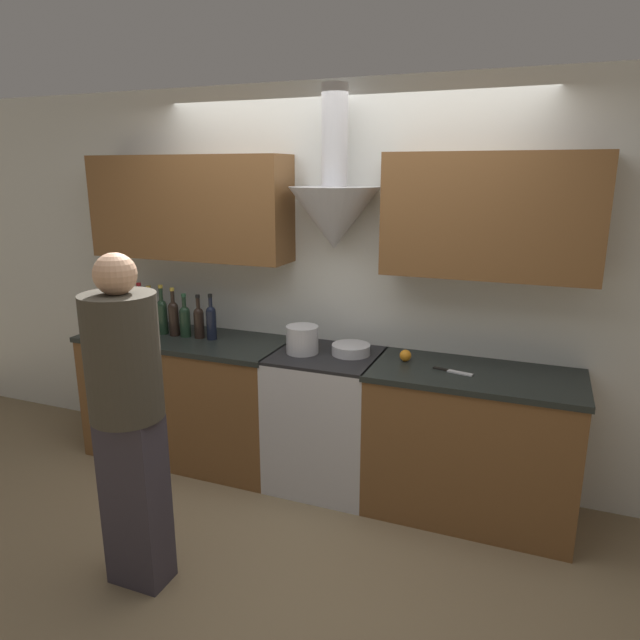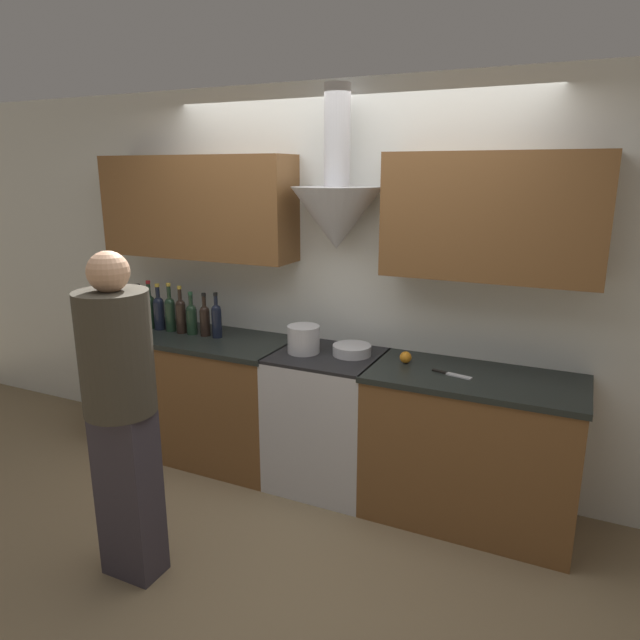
% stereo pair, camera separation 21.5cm
% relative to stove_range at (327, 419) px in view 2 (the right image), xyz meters
% --- Properties ---
extents(ground_plane, '(12.00, 12.00, 0.00)m').
position_rel_stove_range_xyz_m(ground_plane, '(0.00, -0.35, -0.46)').
color(ground_plane, '#847051').
extents(wall_back, '(8.40, 0.57, 2.60)m').
position_rel_stove_range_xyz_m(wall_back, '(-0.05, 0.26, 1.02)').
color(wall_back, silver).
rests_on(wall_back, ground_plane).
extents(counter_left, '(1.49, 0.62, 0.91)m').
position_rel_stove_range_xyz_m(counter_left, '(-1.07, -0.00, -0.00)').
color(counter_left, brown).
rests_on(counter_left, ground_plane).
extents(counter_right, '(1.23, 0.62, 0.91)m').
position_rel_stove_range_xyz_m(counter_right, '(0.94, -0.00, -0.00)').
color(counter_right, brown).
rests_on(counter_right, ground_plane).
extents(stove_range, '(0.67, 0.60, 0.91)m').
position_rel_stove_range_xyz_m(stove_range, '(0.00, 0.00, 0.00)').
color(stove_range, silver).
rests_on(stove_range, ground_plane).
extents(wine_bottle_0, '(0.07, 0.07, 0.35)m').
position_rel_stove_range_xyz_m(wine_bottle_0, '(-1.73, 0.02, 0.59)').
color(wine_bottle_0, black).
rests_on(wine_bottle_0, counter_left).
extents(wine_bottle_1, '(0.07, 0.07, 0.31)m').
position_rel_stove_range_xyz_m(wine_bottle_1, '(-1.64, 0.02, 0.58)').
color(wine_bottle_1, black).
rests_on(wine_bottle_1, counter_left).
extents(wine_bottle_2, '(0.08, 0.08, 0.33)m').
position_rel_stove_range_xyz_m(wine_bottle_2, '(-1.54, 0.00, 0.59)').
color(wine_bottle_2, black).
rests_on(wine_bottle_2, counter_left).
extents(wine_bottle_3, '(0.08, 0.08, 0.36)m').
position_rel_stove_range_xyz_m(wine_bottle_3, '(-1.45, 0.02, 0.59)').
color(wine_bottle_3, black).
rests_on(wine_bottle_3, counter_left).
extents(wine_bottle_4, '(0.08, 0.08, 0.34)m').
position_rel_stove_range_xyz_m(wine_bottle_4, '(-1.36, 0.02, 0.59)').
color(wine_bottle_4, black).
rests_on(wine_bottle_4, counter_left).
extents(wine_bottle_5, '(0.07, 0.07, 0.36)m').
position_rel_stove_range_xyz_m(wine_bottle_5, '(-1.26, 0.01, 0.59)').
color(wine_bottle_5, black).
rests_on(wine_bottle_5, counter_left).
extents(wine_bottle_6, '(0.07, 0.07, 0.35)m').
position_rel_stove_range_xyz_m(wine_bottle_6, '(-1.16, 0.01, 0.59)').
color(wine_bottle_6, black).
rests_on(wine_bottle_6, counter_left).
extents(wine_bottle_7, '(0.08, 0.08, 0.31)m').
position_rel_stove_range_xyz_m(wine_bottle_7, '(-1.07, 0.01, 0.58)').
color(wine_bottle_7, black).
rests_on(wine_bottle_7, counter_left).
extents(wine_bottle_8, '(0.07, 0.07, 0.31)m').
position_rel_stove_range_xyz_m(wine_bottle_8, '(-0.96, 0.02, 0.57)').
color(wine_bottle_8, black).
rests_on(wine_bottle_8, counter_left).
extents(wine_bottle_9, '(0.07, 0.07, 0.32)m').
position_rel_stove_range_xyz_m(wine_bottle_9, '(-0.86, 0.02, 0.58)').
color(wine_bottle_9, black).
rests_on(wine_bottle_9, counter_left).
extents(stock_pot, '(0.21, 0.21, 0.18)m').
position_rel_stove_range_xyz_m(stock_pot, '(-0.15, -0.03, 0.54)').
color(stock_pot, silver).
rests_on(stock_pot, stove_range).
extents(mixing_bowl, '(0.25, 0.25, 0.06)m').
position_rel_stove_range_xyz_m(mixing_bowl, '(0.15, 0.05, 0.48)').
color(mixing_bowl, silver).
rests_on(mixing_bowl, stove_range).
extents(orange_fruit, '(0.07, 0.07, 0.07)m').
position_rel_stove_range_xyz_m(orange_fruit, '(0.51, 0.05, 0.49)').
color(orange_fruit, orange).
rests_on(orange_fruit, counter_right).
extents(chefs_knife, '(0.24, 0.08, 0.01)m').
position_rel_stove_range_xyz_m(chefs_knife, '(0.81, -0.05, 0.46)').
color(chefs_knife, silver).
rests_on(chefs_knife, counter_right).
extents(person_foreground_left, '(0.35, 0.35, 1.70)m').
position_rel_stove_range_xyz_m(person_foreground_left, '(-0.54, -1.24, 0.48)').
color(person_foreground_left, '#38333D').
rests_on(person_foreground_left, ground_plane).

